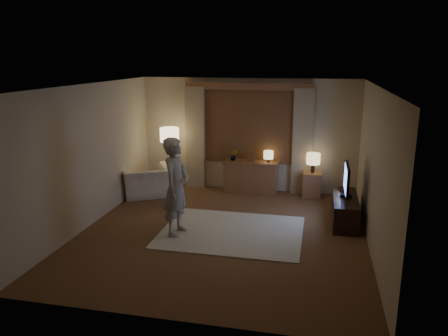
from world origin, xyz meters
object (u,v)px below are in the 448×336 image
(armchair, at_px, (146,181))
(side_table, at_px, (312,185))
(tv_stand, at_px, (345,210))
(person, at_px, (176,187))
(sideboard, at_px, (251,178))

(armchair, xyz_separation_m, side_table, (3.66, 0.72, -0.06))
(tv_stand, bearing_deg, armchair, 170.35)
(side_table, bearing_deg, tv_stand, -66.22)
(side_table, height_order, person, person)
(armchair, height_order, side_table, armchair)
(armchair, distance_m, tv_stand, 4.36)
(armchair, xyz_separation_m, person, (1.38, -1.96, 0.55))
(sideboard, xyz_separation_m, person, (-0.88, -2.74, 0.53))
(armchair, height_order, person, person)
(armchair, bearing_deg, side_table, 160.72)
(side_table, height_order, tv_stand, side_table)
(person, bearing_deg, armchair, 41.37)
(sideboard, bearing_deg, side_table, -2.05)
(sideboard, distance_m, person, 2.92)
(sideboard, xyz_separation_m, side_table, (1.40, -0.05, -0.07))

